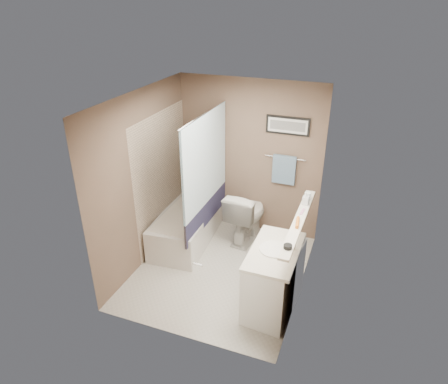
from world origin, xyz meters
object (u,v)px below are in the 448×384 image
at_px(candle_bowl_near, 288,247).
at_px(glass_jar, 308,196).
at_px(vanity, 274,281).
at_px(hair_brush_front, 298,222).
at_px(bathtub, 187,226).
at_px(soap_bottle, 306,198).
at_px(toilet, 247,215).

relative_size(candle_bowl_near, glass_jar, 0.90).
xyz_separation_m(vanity, hair_brush_front, (0.19, 0.19, 0.74)).
xyz_separation_m(bathtub, glass_jar, (1.79, -0.16, 0.92)).
relative_size(vanity, soap_bottle, 5.44).
xyz_separation_m(hair_brush_front, soap_bottle, (0.00, 0.50, 0.06)).
xyz_separation_m(toilet, soap_bottle, (0.95, -0.65, 0.78)).
bearing_deg(candle_bowl_near, soap_bottle, 90.00).
distance_m(vanity, glass_jar, 1.14).
bearing_deg(candle_bowl_near, hair_brush_front, 90.00).
height_order(toilet, candle_bowl_near, candle_bowl_near).
bearing_deg(bathtub, vanity, -35.41).
bearing_deg(soap_bottle, glass_jar, 90.00).
height_order(candle_bowl_near, soap_bottle, soap_bottle).
relative_size(toilet, soap_bottle, 5.05).
xyz_separation_m(bathtub, candle_bowl_near, (1.79, -1.29, 0.89)).
relative_size(bathtub, hair_brush_front, 6.82).
bearing_deg(hair_brush_front, bathtub, 156.17).
relative_size(bathtub, glass_jar, 15.00).
relative_size(toilet, glass_jar, 8.35).
bearing_deg(hair_brush_front, soap_bottle, 90.00).
bearing_deg(candle_bowl_near, glass_jar, 90.00).
xyz_separation_m(vanity, candle_bowl_near, (0.19, -0.31, 0.73)).
height_order(glass_jar, soap_bottle, soap_bottle).
height_order(bathtub, vanity, vanity).
relative_size(candle_bowl_near, soap_bottle, 0.54).
distance_m(toilet, candle_bowl_near, 2.03).
bearing_deg(glass_jar, toilet, 151.39).
xyz_separation_m(vanity, glass_jar, (0.19, 0.82, 0.77)).
xyz_separation_m(candle_bowl_near, glass_jar, (0.00, 1.13, 0.03)).
distance_m(toilet, hair_brush_front, 1.65).
distance_m(bathtub, toilet, 0.92).
height_order(candle_bowl_near, glass_jar, glass_jar).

